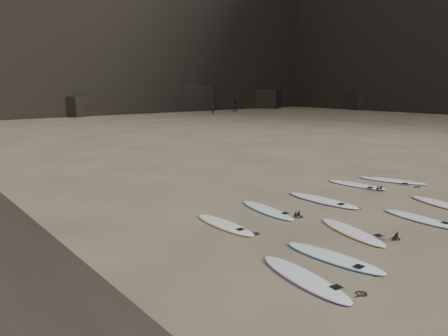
# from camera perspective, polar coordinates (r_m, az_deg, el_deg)

# --- Properties ---
(ground) EXTENTS (240.00, 240.00, 0.00)m
(ground) POSITION_cam_1_polar(r_m,az_deg,el_deg) (12.38, 19.72, -7.33)
(ground) COLOR #897559
(ground) RESTS_ON ground
(surfboard_0) EXTENTS (0.95, 2.54, 0.09)m
(surfboard_0) POSITION_cam_1_polar(r_m,az_deg,el_deg) (8.87, 10.41, -13.90)
(surfboard_0) COLOR white
(surfboard_0) RESTS_ON ground
(surfboard_1) EXTENTS (0.78, 2.48, 0.09)m
(surfboard_1) POSITION_cam_1_polar(r_m,az_deg,el_deg) (9.96, 14.09, -11.23)
(surfboard_1) COLOR white
(surfboard_1) RESTS_ON ground
(surfboard_2) EXTENTS (1.18, 2.42, 0.08)m
(surfboard_2) POSITION_cam_1_polar(r_m,az_deg,el_deg) (11.70, 16.37, -7.97)
(surfboard_2) COLOR white
(surfboard_2) RESTS_ON ground
(surfboard_3) EXTENTS (0.72, 2.33, 0.08)m
(surfboard_3) POSITION_cam_1_polar(r_m,az_deg,el_deg) (13.43, 24.32, -6.06)
(surfboard_3) COLOR white
(surfboard_3) RESTS_ON ground
(surfboard_4) EXTENTS (1.12, 2.54, 0.09)m
(surfboard_4) POSITION_cam_1_polar(r_m,az_deg,el_deg) (15.25, 26.91, -4.31)
(surfboard_4) COLOR white
(surfboard_4) RESTS_ON ground
(surfboard_5) EXTENTS (0.58, 2.32, 0.08)m
(surfboard_5) POSITION_cam_1_polar(r_m,az_deg,el_deg) (11.79, 0.05, -7.37)
(surfboard_5) COLOR white
(surfboard_5) RESTS_ON ground
(surfboard_6) EXTENTS (0.86, 2.42, 0.09)m
(surfboard_6) POSITION_cam_1_polar(r_m,az_deg,el_deg) (13.15, 5.66, -5.46)
(surfboard_6) COLOR white
(surfboard_6) RESTS_ON ground
(surfboard_7) EXTENTS (0.76, 2.69, 0.10)m
(surfboard_7) POSITION_cam_1_polar(r_m,az_deg,el_deg) (14.50, 12.76, -4.10)
(surfboard_7) COLOR white
(surfboard_7) RESTS_ON ground
(surfboard_8) EXTENTS (0.88, 2.38, 0.08)m
(surfboard_8) POSITION_cam_1_polar(r_m,az_deg,el_deg) (17.03, 16.92, -2.10)
(surfboard_8) COLOR white
(surfboard_8) RESTS_ON ground
(surfboard_9) EXTENTS (1.37, 2.57, 0.09)m
(surfboard_9) POSITION_cam_1_polar(r_m,az_deg,el_deg) (18.22, 21.10, -1.51)
(surfboard_9) COLOR white
(surfboard_9) RESTS_ON ground
(person_a) EXTENTS (0.72, 0.67, 1.66)m
(person_a) POSITION_cam_1_polar(r_m,az_deg,el_deg) (55.61, -1.54, 7.94)
(person_a) COLOR black
(person_a) RESTS_ON ground
(person_b) EXTENTS (1.11, 1.06, 1.80)m
(person_b) POSITION_cam_1_polar(r_m,az_deg,el_deg) (59.27, 1.51, 8.19)
(person_b) COLOR black
(person_b) RESTS_ON ground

